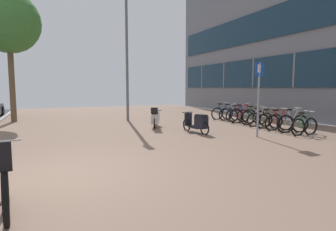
{
  "coord_description": "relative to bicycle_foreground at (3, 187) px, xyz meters",
  "views": [
    {
      "loc": [
        -0.05,
        -5.77,
        1.78
      ],
      "look_at": [
        3.12,
        1.46,
        0.98
      ],
      "focal_mm": 29.54,
      "sensor_mm": 36.0,
      "label": 1
    }
  ],
  "objects": [
    {
      "name": "lamp_post",
      "position": [
        4.6,
        10.19,
        3.24
      ],
      "size": [
        0.2,
        0.52,
        6.63
      ],
      "color": "slate",
      "rests_on": "ground"
    },
    {
      "name": "bicycle_rack_03",
      "position": [
        9.46,
        4.84,
        -0.08
      ],
      "size": [
        1.24,
        0.48,
        0.92
      ],
      "color": "black",
      "rests_on": "ground"
    },
    {
      "name": "bicycle_rack_06",
      "position": [
        9.5,
        6.68,
        -0.05
      ],
      "size": [
        1.35,
        0.59,
        1.03
      ],
      "color": "black",
      "rests_on": "ground"
    },
    {
      "name": "bicycle_rack_01",
      "position": [
        9.49,
        3.61,
        -0.05
      ],
      "size": [
        1.37,
        0.49,
        1.02
      ],
      "color": "black",
      "rests_on": "ground"
    },
    {
      "name": "bicycle_rack_08",
      "position": [
        9.69,
        7.91,
        -0.07
      ],
      "size": [
        1.26,
        0.56,
        0.96
      ],
      "color": "black",
      "rests_on": "ground"
    },
    {
      "name": "bicycle_rack_09",
      "position": [
        9.57,
        8.53,
        -0.06
      ],
      "size": [
        1.35,
        0.48,
        0.98
      ],
      "color": "black",
      "rests_on": "ground"
    },
    {
      "name": "street_tree",
      "position": [
        -0.99,
        11.91,
        4.6
      ],
      "size": [
        3.06,
        3.06,
        6.57
      ],
      "color": "brown",
      "rests_on": "ground"
    },
    {
      "name": "bicycle_rack_00",
      "position": [
        9.41,
        3.0,
        -0.07
      ],
      "size": [
        1.31,
        0.48,
        0.94
      ],
      "color": "black",
      "rests_on": "ground"
    },
    {
      "name": "scooter_mid",
      "position": [
        4.96,
        7.0,
        0.03
      ],
      "size": [
        0.92,
        1.52,
        0.96
      ],
      "color": "black",
      "rests_on": "ground"
    },
    {
      "name": "bicycle_rack_05",
      "position": [
        9.67,
        6.07,
        -0.06
      ],
      "size": [
        1.33,
        0.49,
        0.98
      ],
      "color": "black",
      "rests_on": "ground"
    },
    {
      "name": "ground",
      "position": [
        2.09,
        1.44,
        -0.43
      ],
      "size": [
        21.0,
        40.0,
        0.13
      ],
      "color": "black"
    },
    {
      "name": "bicycle_foreground",
      "position": [
        0.0,
        0.0,
        0.0
      ],
      "size": [
        0.63,
        1.47,
        1.14
      ],
      "color": "black",
      "rests_on": "ground"
    },
    {
      "name": "scooter_near",
      "position": [
        5.98,
        5.01,
        -0.0
      ],
      "size": [
        0.56,
        1.69,
        0.8
      ],
      "color": "black",
      "rests_on": "ground"
    },
    {
      "name": "bicycle_rack_07",
      "position": [
        9.66,
        7.3,
        -0.07
      ],
      "size": [
        1.24,
        0.52,
        0.94
      ],
      "color": "black",
      "rests_on": "ground"
    },
    {
      "name": "parking_sign",
      "position": [
        7.51,
        3.38,
        1.23
      ],
      "size": [
        0.4,
        0.07,
        2.66
      ],
      "color": "gray",
      "rests_on": "ground"
    },
    {
      "name": "bicycle_rack_04",
      "position": [
        9.49,
        5.45,
        -0.08
      ],
      "size": [
        1.27,
        0.47,
        0.93
      ],
      "color": "black",
      "rests_on": "ground"
    },
    {
      "name": "bicycle_rack_02",
      "position": [
        9.41,
        4.22,
        -0.07
      ],
      "size": [
        1.3,
        0.47,
        0.96
      ],
      "color": "black",
      "rests_on": "ground"
    }
  ]
}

